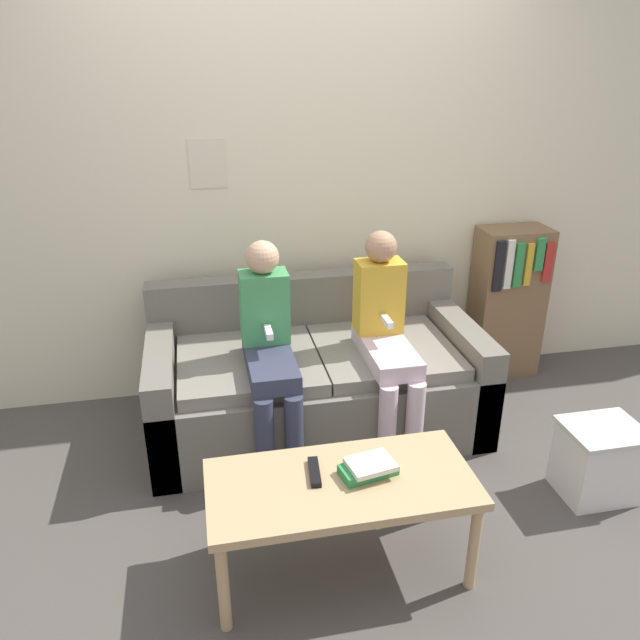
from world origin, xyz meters
The scene contains 10 objects.
ground_plane centered at (0.00, 0.00, 0.00)m, with size 10.00×10.00×0.00m, color #4C4742.
wall_back centered at (0.00, 1.10, 1.30)m, with size 8.00×0.06×2.60m.
couch centered at (0.00, 0.56, 0.27)m, with size 1.76×0.89×0.77m.
coffee_table centered at (-0.11, -0.51, 0.38)m, with size 1.04×0.49×0.43m.
person_left centered at (-0.27, 0.35, 0.61)m, with size 0.24×0.60×1.10m.
person_right centered at (0.33, 0.36, 0.62)m, with size 0.24×0.60×1.12m.
tv_remote centered at (-0.20, -0.46, 0.45)m, with size 0.06×0.17×0.02m.
book_stack centered at (0.00, -0.50, 0.46)m, with size 0.24×0.17×0.06m.
bookshelf centered at (1.31, 0.92, 0.48)m, with size 0.42×0.27×0.96m.
storage_box centered at (1.18, -0.31, 0.18)m, with size 0.35×0.30×0.36m.
Camera 1 is at (-0.59, -2.40, 1.96)m, focal length 35.00 mm.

